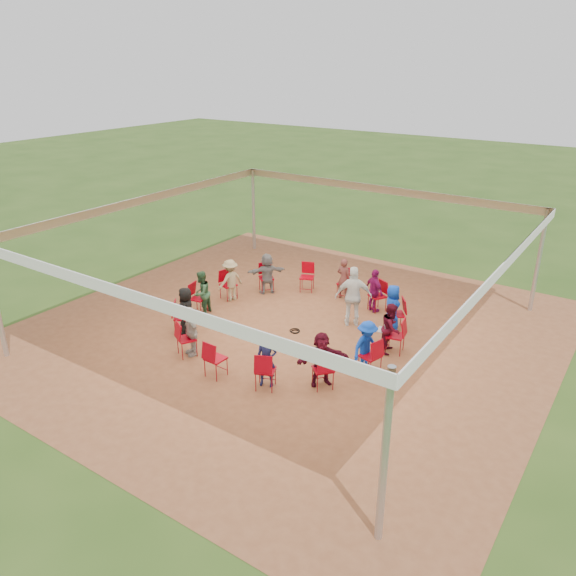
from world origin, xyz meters
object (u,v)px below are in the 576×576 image
Objects in this scene: chair_0 at (395,336)px; chair_4 at (307,277)px; chair_9 at (187,339)px; person_seated_6 at (202,293)px; person_seated_3 at (344,279)px; person_seated_4 at (267,273)px; person_seated_8 at (191,331)px; chair_5 at (266,278)px; chair_3 at (346,284)px; chair_7 at (198,298)px; standing_person at (353,296)px; laptop at (385,328)px; person_seated_2 at (374,291)px; chair_12 at (323,369)px; person_seated_11 at (367,347)px; chair_10 at (216,359)px; cable_coil at (295,331)px; person_seated_7 at (186,311)px; person_seated_10 at (321,359)px; chair_11 at (265,370)px; person_seated_0 at (391,328)px; chair_2 at (377,296)px; chair_1 at (396,314)px; person_seated_5 at (230,280)px; chair_13 at (370,356)px; person_seated_9 at (267,360)px; chair_6 at (228,285)px; chair_8 at (182,317)px.

chair_0 is 4.42m from chair_4.
chair_9 is 0.71× the size of person_seated_6.
person_seated_3 and person_seated_4 have the same top height.
person_seated_8 is at bearing 64.88° from chair_4.
chair_5 is 0.71× the size of person_seated_3.
chair_3 and chair_7 have the same top height.
laptop is at bearing 116.59° from standing_person.
chair_0 is 2.41m from person_seated_2.
person_seated_11 is (0.48, 1.14, 0.19)m from chair_12.
chair_10 is at bearing 90.00° from person_seated_3.
chair_4 is at bearing 23.14° from person_seated_2.
laptop reaches higher than cable_coil.
cable_coil is at bearing 89.07° from person_seated_7.
person_seated_10 reaches higher than chair_9.
chair_11 is at bearing 156.86° from person_seated_11.
person_seated_0 reaches higher than chair_9.
laptop is at bearing 114.88° from person_seated_4.
person_seated_7 is (-1.08, -4.19, 0.19)m from chair_4.
chair_5 is at bearing 38.57° from chair_2.
cable_coil is (-1.20, -2.45, -0.43)m from chair_2.
chair_1 is at bearing 7.43° from person_seated_0.
person_seated_5 is 3.38m from person_seated_8.
person_seated_10 is (0.93, 0.82, 0.19)m from chair_11.
chair_0 is at bearing 25.71° from chair_12.
chair_13 is 4.34m from person_seated_3.
person_seated_3 is 3.38m from person_seated_5.
chair_13 is at bearing 142.98° from person_seated_2.
chair_1 is 1.00× the size of chair_9.
chair_11 is 0.54× the size of standing_person.
person_seated_11 is (1.55, 1.77, 0.00)m from person_seated_9.
person_seated_0 is 3.97× the size of cable_coil.
chair_10 is 0.71× the size of person_seated_3.
chair_11 is 0.71× the size of person_seated_8.
chair_6 is 0.71× the size of person_seated_0.
person_seated_8 is at bearing 12.86° from person_seated_7.
standing_person reaches higher than person_seated_5.
chair_12 is at bearing -43.67° from cable_coil.
person_seated_8 reaches higher than chair_6.
person_seated_6 is (-2.79, -3.31, 0.19)m from chair_3.
chair_13 is at bearing 102.86° from chair_5.
person_seated_2 is (-1.50, 1.88, 0.19)m from chair_0.
chair_11 is (2.23, -5.20, 0.00)m from chair_4.
person_seated_6 is (0.12, 0.02, 0.19)m from chair_7.
chair_5 is 0.71× the size of person_seated_5.
chair_11 is 3.37m from laptop.
chair_8 is 1.00× the size of chair_13.
person_seated_8 is (0.91, -0.79, 0.00)m from person_seated_7.
person_seated_7 is 1.00× the size of person_seated_8.
chair_12 is at bearing 167.14° from chair_13.
chair_4 is at bearing 51.43° from chair_0.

